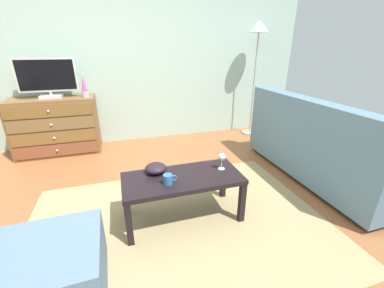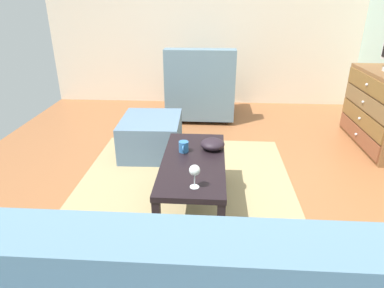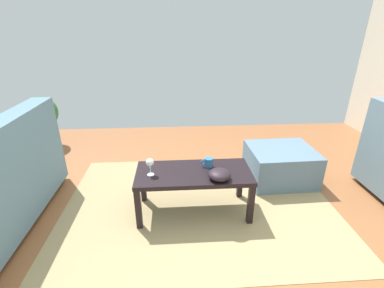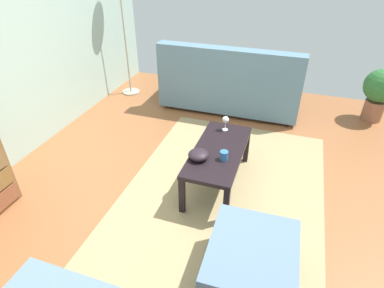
# 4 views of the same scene
# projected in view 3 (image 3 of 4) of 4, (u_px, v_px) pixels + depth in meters

# --- Properties ---
(ground_plane) EXTENTS (5.87, 4.86, 0.05)m
(ground_plane) POSITION_uv_depth(u_px,v_px,m) (222.00, 218.00, 2.52)
(ground_plane) COLOR brown
(area_rug) EXTENTS (2.60, 1.90, 0.01)m
(area_rug) POSITION_uv_depth(u_px,v_px,m) (199.00, 204.00, 2.68)
(area_rug) COLOR #9D885E
(area_rug) RESTS_ON ground_plane
(coffee_table) EXTENTS (1.03, 0.46, 0.43)m
(coffee_table) POSITION_uv_depth(u_px,v_px,m) (194.00, 177.00, 2.44)
(coffee_table) COLOR black
(coffee_table) RESTS_ON ground_plane
(wine_glass) EXTENTS (0.07, 0.07, 0.16)m
(wine_glass) POSITION_uv_depth(u_px,v_px,m) (150.00, 163.00, 2.32)
(wine_glass) COLOR silver
(wine_glass) RESTS_ON coffee_table
(mug) EXTENTS (0.11, 0.08, 0.09)m
(mug) POSITION_uv_depth(u_px,v_px,m) (208.00, 162.00, 2.48)
(mug) COLOR #2C639D
(mug) RESTS_ON coffee_table
(bowl_decorative) EXTENTS (0.19, 0.19, 0.09)m
(bowl_decorative) POSITION_uv_depth(u_px,v_px,m) (219.00, 175.00, 2.28)
(bowl_decorative) COLOR black
(bowl_decorative) RESTS_ON coffee_table
(ottoman) EXTENTS (0.72, 0.62, 0.38)m
(ottoman) POSITION_uv_depth(u_px,v_px,m) (280.00, 165.00, 3.03)
(ottoman) COLOR slate
(ottoman) RESTS_ON ground_plane
(potted_plant) EXTENTS (0.44, 0.44, 0.72)m
(potted_plant) POSITION_uv_depth(u_px,v_px,m) (42.00, 117.00, 3.82)
(potted_plant) COLOR brown
(potted_plant) RESTS_ON ground_plane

